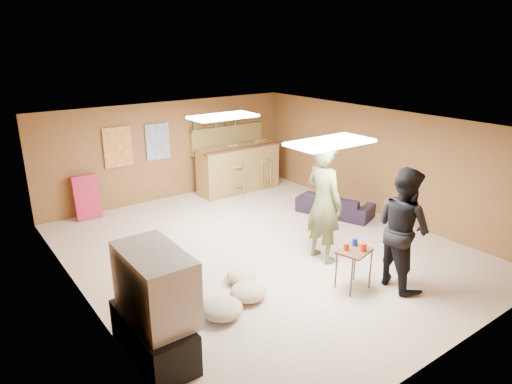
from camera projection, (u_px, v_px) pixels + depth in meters
ground at (263, 249)px, 8.01m from camera, size 7.00×7.00×0.00m
ceiling at (263, 124)px, 7.31m from camera, size 6.00×7.00×0.02m
wall_back at (170, 151)px, 10.33m from camera, size 6.00×0.02×2.20m
wall_front at (456, 270)px, 4.98m from camera, size 6.00×0.02×2.20m
wall_left at (81, 232)px, 5.97m from camera, size 0.02×7.00×2.20m
wall_right at (380, 162)px, 9.34m from camera, size 0.02×7.00×2.20m
tv_stand at (153, 336)px, 5.25m from camera, size 0.55×1.30×0.50m
dvd_box at (171, 336)px, 5.41m from camera, size 0.35×0.50×0.08m
tv_body at (155, 284)px, 5.09m from camera, size 0.60×1.10×0.80m
tv_screen at (180, 276)px, 5.26m from camera, size 0.02×0.95×0.65m
bar_counter at (238, 169)px, 10.93m from camera, size 2.00×0.60×1.10m
bar_lip at (244, 148)px, 10.56m from camera, size 2.10×0.12×0.05m
bar_shelf at (227, 127)px, 10.97m from camera, size 2.00×0.18×0.05m
bar_backing at (227, 139)px, 11.08m from camera, size 2.00×0.14×0.60m
poster_left at (118, 147)px, 9.54m from camera, size 0.60×0.03×0.85m
poster_right at (158, 142)px, 10.05m from camera, size 0.55×0.03×0.80m
folding_chair_stack at (87, 197)px, 9.26m from camera, size 0.50×0.26×0.91m
ceiling_panel_front at (330, 142)px, 6.17m from camera, size 1.20×0.60×0.04m
ceiling_panel_back at (223, 116)px, 8.23m from camera, size 1.20×0.60×0.04m
person_olive at (324, 203)px, 7.35m from camera, size 0.49×0.73×1.98m
person_black at (403, 228)px, 6.57m from camera, size 0.84×0.99×1.82m
sofa at (335, 204)px, 9.51m from camera, size 1.12×1.67×0.46m
tray_table at (353, 269)px, 6.65m from camera, size 0.56×0.49×0.62m
cup_red_near at (346, 247)px, 6.53m from camera, size 0.08×0.08×0.10m
cup_red_far at (364, 247)px, 6.50m from camera, size 0.09×0.09×0.12m
cup_blue at (355, 242)px, 6.68m from camera, size 0.09×0.09×0.11m
bar_stool_left at (236, 170)px, 10.62m from camera, size 0.43×0.43×1.20m
bar_stool_right at (263, 163)px, 11.07m from camera, size 0.40×0.40×1.26m
cushion_near_tv at (248, 292)px, 6.43m from camera, size 0.63×0.63×0.23m
cushion_mid at (241, 276)px, 6.89m from camera, size 0.46×0.46×0.20m
cushion_far at (222, 308)px, 6.01m from camera, size 0.72×0.72×0.25m
bottle_row at (216, 122)px, 10.71m from camera, size 1.20×0.08×0.26m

